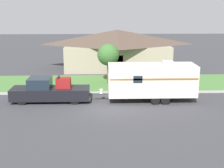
# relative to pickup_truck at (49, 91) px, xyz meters

# --- Properties ---
(ground_plane) EXTENTS (120.00, 120.00, 0.00)m
(ground_plane) POSITION_rel_pickup_truck_xyz_m (4.31, -1.60, -0.86)
(ground_plane) COLOR #38383D
(curb_strip) EXTENTS (80.00, 0.30, 0.14)m
(curb_strip) POSITION_rel_pickup_truck_xyz_m (4.31, 2.15, -0.79)
(curb_strip) COLOR #999993
(curb_strip) RESTS_ON ground_plane
(lawn_strip) EXTENTS (80.00, 7.00, 0.03)m
(lawn_strip) POSITION_rel_pickup_truck_xyz_m (4.31, 5.80, -0.84)
(lawn_strip) COLOR #477538
(lawn_strip) RESTS_ON ground_plane
(house_across_street) EXTENTS (13.10, 6.89, 4.67)m
(house_across_street) POSITION_rel_pickup_truck_xyz_m (6.05, 13.08, 1.57)
(house_across_street) COLOR gray
(house_across_street) RESTS_ON ground_plane
(pickup_truck) EXTENTS (6.30, 1.92, 2.05)m
(pickup_truck) POSITION_rel_pickup_truck_xyz_m (0.00, 0.00, 0.00)
(pickup_truck) COLOR black
(pickup_truck) RESTS_ON ground_plane
(travel_trailer) EXTENTS (8.22, 2.40, 3.24)m
(travel_trailer) POSITION_rel_pickup_truck_xyz_m (8.18, -0.00, 0.87)
(travel_trailer) COLOR black
(travel_trailer) RESTS_ON ground_plane
(mailbox) EXTENTS (0.48, 0.20, 1.41)m
(mailbox) POSITION_rel_pickup_truck_xyz_m (-1.06, 2.82, 0.23)
(mailbox) COLOR brown
(mailbox) RESTS_ON ground_plane
(tree_in_yard) EXTENTS (2.12, 2.12, 3.91)m
(tree_in_yard) POSITION_rel_pickup_truck_xyz_m (4.82, 5.76, 1.97)
(tree_in_yard) COLOR brown
(tree_in_yard) RESTS_ON ground_plane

